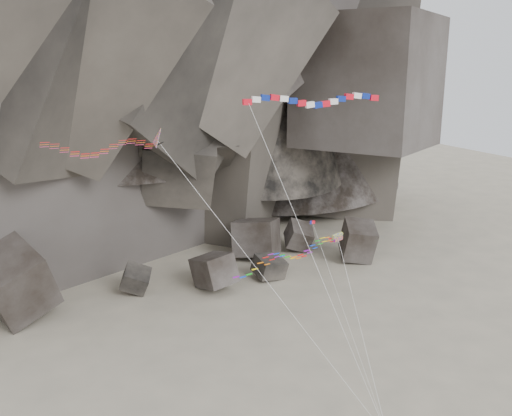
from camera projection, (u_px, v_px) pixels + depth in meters
name	position (u px, v px, depth m)	size (l,w,h in m)	color
boulder_field	(78.00, 282.00, 74.70)	(75.90, 17.54, 11.03)	#47423F
delta_kite	(95.00, 147.00, 43.24)	(23.44, 13.70, 24.90)	red
banner_kite	(313.00, 102.00, 48.33)	(11.80, 12.64, 27.12)	red
parafoil_kite	(285.00, 256.00, 49.43)	(12.26, 10.56, 14.45)	#E3FE0E
pennant_kite	(328.00, 267.00, 52.12)	(0.65, 12.84, 15.11)	red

